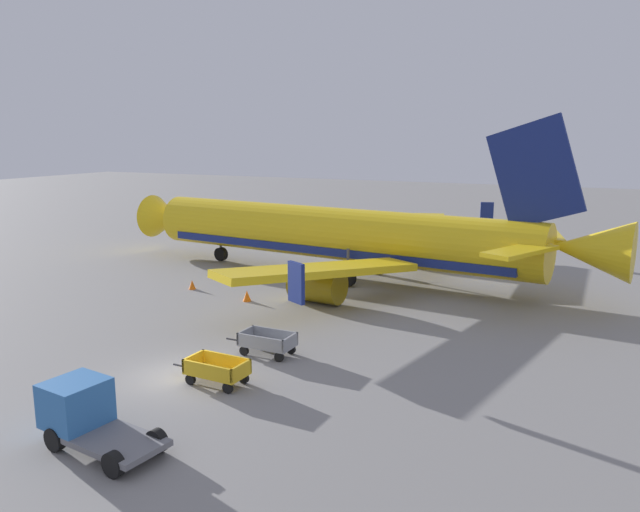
# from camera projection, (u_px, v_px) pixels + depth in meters

# --- Properties ---
(ground_plane) EXTENTS (220.00, 220.00, 0.00)m
(ground_plane) POSITION_uv_depth(u_px,v_px,m) (178.00, 376.00, 26.22)
(ground_plane) COLOR gray
(airplane) EXTENTS (37.67, 30.30, 11.34)m
(airplane) POSITION_uv_depth(u_px,v_px,m) (345.00, 236.00, 43.67)
(airplane) COLOR yellow
(airplane) RESTS_ON ground
(baggage_cart_nearest) EXTENTS (3.58, 1.50, 1.07)m
(baggage_cart_nearest) POSITION_uv_depth(u_px,v_px,m) (217.00, 370.00, 25.31)
(baggage_cart_nearest) COLOR gold
(baggage_cart_nearest) RESTS_ON ground
(baggage_cart_second_in_row) EXTENTS (3.56, 1.43, 1.07)m
(baggage_cart_second_in_row) POSITION_uv_depth(u_px,v_px,m) (267.00, 342.00, 28.69)
(baggage_cart_second_in_row) COLOR gray
(baggage_cart_second_in_row) RESTS_ON ground
(service_truck_beside_carts) EXTENTS (4.59, 2.48, 2.10)m
(service_truck_beside_carts) POSITION_uv_depth(u_px,v_px,m) (86.00, 413.00, 20.29)
(service_truck_beside_carts) COLOR slate
(service_truck_beside_carts) RESTS_ON ground
(traffic_cone_near_plane) EXTENTS (0.47, 0.47, 0.62)m
(traffic_cone_near_plane) POSITION_uv_depth(u_px,v_px,m) (192.00, 285.00, 40.89)
(traffic_cone_near_plane) COLOR orange
(traffic_cone_near_plane) RESTS_ON ground
(traffic_cone_mid_apron) EXTENTS (0.52, 0.52, 0.68)m
(traffic_cone_mid_apron) POSITION_uv_depth(u_px,v_px,m) (247.00, 296.00, 37.94)
(traffic_cone_mid_apron) COLOR orange
(traffic_cone_mid_apron) RESTS_ON ground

